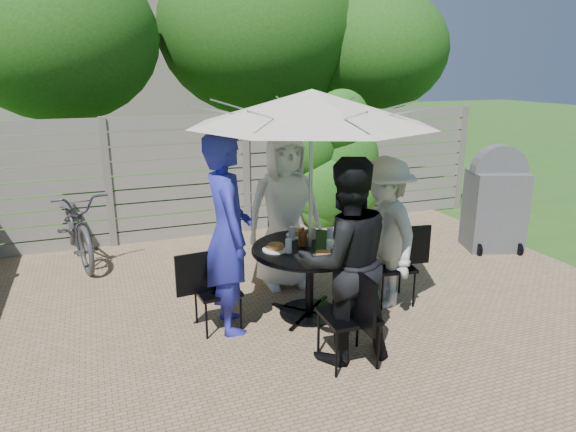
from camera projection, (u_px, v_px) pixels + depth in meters
name	position (u px, v px, depth m)	size (l,w,h in m)	color
backyard_envelope	(173.00, 63.00, 13.95)	(60.00, 60.00, 5.00)	#2B541A
patio_table	(310.00, 268.00, 5.20)	(1.21, 1.21, 0.76)	black
umbrella	(312.00, 107.00, 4.76)	(2.47, 2.47, 2.29)	silver
chair_back	(281.00, 259.00, 6.15)	(0.45, 0.66, 0.90)	black
person_back	(285.00, 211.00, 5.85)	(0.89, 0.58, 1.82)	white
chair_left	(217.00, 306.00, 4.99)	(0.61, 0.43, 0.83)	black
person_left	(228.00, 234.00, 4.83)	(0.71, 0.47, 1.94)	#2629A8
chair_front	(349.00, 335.00, 4.39)	(0.45, 0.67, 0.92)	black
person_front	(344.00, 262.00, 4.34)	(0.88, 0.68, 1.80)	black
chair_right	(393.00, 281.00, 5.56)	(0.65, 0.47, 0.87)	black
person_right	(384.00, 233.00, 5.37)	(1.05, 0.60, 1.62)	beige
plate_back	(298.00, 234.00, 5.46)	(0.26, 0.26, 0.06)	white
plate_left	(276.00, 248.00, 5.02)	(0.26, 0.26, 0.06)	white
plate_front	(323.00, 256.00, 4.80)	(0.26, 0.26, 0.06)	white
plate_right	(343.00, 241.00, 5.24)	(0.26, 0.26, 0.06)	white
plate_extra	(339.00, 252.00, 4.91)	(0.24, 0.24, 0.06)	white
glass_back	(292.00, 233.00, 5.32)	(0.07, 0.07, 0.14)	silver
glass_left	(289.00, 246.00, 4.95)	(0.07, 0.07, 0.14)	silver
glass_front	(330.00, 247.00, 4.91)	(0.07, 0.07, 0.14)	silver
glass_right	(330.00, 234.00, 5.29)	(0.07, 0.07, 0.14)	silver
syrup_jug	(303.00, 238.00, 5.14)	(0.09, 0.09, 0.16)	#59280C
coffee_cup	(312.00, 233.00, 5.35)	(0.08, 0.08, 0.12)	#C6B293
bicycle	(76.00, 225.00, 6.76)	(0.66, 1.88, 0.99)	#333338
bbq_grill	(495.00, 203.00, 7.12)	(0.87, 0.77, 1.49)	#535358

